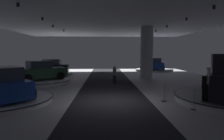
{
  "coord_description": "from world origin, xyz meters",
  "views": [
    {
      "loc": [
        -0.39,
        -10.61,
        2.71
      ],
      "look_at": [
        0.22,
        4.09,
        1.4
      ],
      "focal_mm": 30.45,
      "sensor_mm": 36.0,
      "label": 1
    }
  ],
  "objects_px": {
    "display_car_near_left": "(2,84)",
    "display_car_far_left": "(51,67)",
    "display_platform_far_left": "(51,74)",
    "display_car_deep_right": "(154,64)",
    "display_car_mid_left": "(41,71)",
    "display_platform_mid_left": "(41,81)",
    "display_platform_deep_right": "(154,70)",
    "visitor_walking_near": "(115,73)",
    "column_right": "(147,53)",
    "display_platform_near_left": "(3,100)"
  },
  "relations": [
    {
      "from": "display_car_far_left",
      "to": "display_car_deep_right",
      "type": "bearing_deg",
      "value": 20.52
    },
    {
      "from": "display_car_mid_left",
      "to": "display_platform_mid_left",
      "type": "bearing_deg",
      "value": 36.96
    },
    {
      "from": "display_platform_far_left",
      "to": "visitor_walking_near",
      "type": "xyz_separation_m",
      "value": [
        7.39,
        -6.35,
        0.76
      ]
    },
    {
      "from": "display_car_mid_left",
      "to": "display_car_deep_right",
      "type": "relative_size",
      "value": 1.04
    },
    {
      "from": "display_platform_far_left",
      "to": "display_car_deep_right",
      "type": "bearing_deg",
      "value": 20.49
    },
    {
      "from": "display_car_deep_right",
      "to": "visitor_walking_near",
      "type": "bearing_deg",
      "value": -119.86
    },
    {
      "from": "display_car_deep_right",
      "to": "column_right",
      "type": "bearing_deg",
      "value": -109.92
    },
    {
      "from": "column_right",
      "to": "display_platform_deep_right",
      "type": "relative_size",
      "value": 0.97
    },
    {
      "from": "display_car_far_left",
      "to": "display_platform_mid_left",
      "type": "xyz_separation_m",
      "value": [
        0.76,
        -5.96,
        -0.85
      ]
    },
    {
      "from": "display_platform_far_left",
      "to": "display_platform_near_left",
      "type": "distance_m",
      "value": 12.84
    },
    {
      "from": "display_platform_mid_left",
      "to": "display_platform_near_left",
      "type": "distance_m",
      "value": 6.85
    },
    {
      "from": "display_platform_far_left",
      "to": "visitor_walking_near",
      "type": "distance_m",
      "value": 9.77
    },
    {
      "from": "display_platform_far_left",
      "to": "display_car_far_left",
      "type": "distance_m",
      "value": 0.88
    },
    {
      "from": "display_platform_near_left",
      "to": "display_platform_far_left",
      "type": "bearing_deg",
      "value": 94.25
    },
    {
      "from": "display_car_far_left",
      "to": "display_platform_near_left",
      "type": "height_order",
      "value": "display_car_far_left"
    },
    {
      "from": "display_platform_mid_left",
      "to": "display_platform_deep_right",
      "type": "distance_m",
      "value": 17.38
    },
    {
      "from": "column_right",
      "to": "display_car_mid_left",
      "type": "height_order",
      "value": "column_right"
    },
    {
      "from": "display_car_far_left",
      "to": "display_platform_deep_right",
      "type": "bearing_deg",
      "value": 20.63
    },
    {
      "from": "display_platform_far_left",
      "to": "display_car_mid_left",
      "type": "bearing_deg",
      "value": -82.73
    },
    {
      "from": "display_platform_mid_left",
      "to": "display_car_deep_right",
      "type": "xyz_separation_m",
      "value": [
        13.26,
        11.21,
        0.87
      ]
    },
    {
      "from": "visitor_walking_near",
      "to": "display_platform_mid_left",
      "type": "bearing_deg",
      "value": 176.61
    },
    {
      "from": "display_car_far_left",
      "to": "display_car_deep_right",
      "type": "xyz_separation_m",
      "value": [
        14.01,
        5.25,
        0.02
      ]
    },
    {
      "from": "display_platform_mid_left",
      "to": "display_car_mid_left",
      "type": "distance_m",
      "value": 0.91
    },
    {
      "from": "display_car_far_left",
      "to": "visitor_walking_near",
      "type": "distance_m",
      "value": 9.72
    },
    {
      "from": "display_platform_deep_right",
      "to": "display_car_deep_right",
      "type": "bearing_deg",
      "value": -90.52
    },
    {
      "from": "display_car_near_left",
      "to": "display_car_far_left",
      "type": "bearing_deg",
      "value": 94.2
    },
    {
      "from": "display_platform_far_left",
      "to": "display_car_near_left",
      "type": "relative_size",
      "value": 1.2
    },
    {
      "from": "display_platform_mid_left",
      "to": "display_car_deep_right",
      "type": "bearing_deg",
      "value": 40.22
    },
    {
      "from": "display_platform_mid_left",
      "to": "display_platform_deep_right",
      "type": "height_order",
      "value": "display_platform_mid_left"
    },
    {
      "from": "display_car_near_left",
      "to": "display_car_deep_right",
      "type": "xyz_separation_m",
      "value": [
        13.07,
        18.08,
        0.02
      ]
    },
    {
      "from": "column_right",
      "to": "display_car_deep_right",
      "type": "relative_size",
      "value": 1.29
    },
    {
      "from": "display_platform_far_left",
      "to": "display_car_deep_right",
      "type": "xyz_separation_m",
      "value": [
        14.04,
        5.25,
        0.9
      ]
    },
    {
      "from": "column_right",
      "to": "display_platform_far_left",
      "type": "height_order",
      "value": "column_right"
    },
    {
      "from": "display_platform_deep_right",
      "to": "display_car_deep_right",
      "type": "xyz_separation_m",
      "value": [
        -0.0,
        -0.03,
        0.89
      ]
    },
    {
      "from": "display_platform_far_left",
      "to": "visitor_walking_near",
      "type": "bearing_deg",
      "value": -40.7
    },
    {
      "from": "display_car_near_left",
      "to": "visitor_walking_near",
      "type": "height_order",
      "value": "display_car_near_left"
    },
    {
      "from": "column_right",
      "to": "display_car_far_left",
      "type": "distance_m",
      "value": 11.53
    },
    {
      "from": "display_platform_far_left",
      "to": "display_car_far_left",
      "type": "bearing_deg",
      "value": 5.08
    },
    {
      "from": "display_platform_far_left",
      "to": "display_car_near_left",
      "type": "distance_m",
      "value": 12.9
    },
    {
      "from": "display_car_deep_right",
      "to": "visitor_walking_near",
      "type": "distance_m",
      "value": 13.38
    },
    {
      "from": "display_car_far_left",
      "to": "display_car_near_left",
      "type": "xyz_separation_m",
      "value": [
        0.94,
        -12.83,
        0.0
      ]
    },
    {
      "from": "display_car_mid_left",
      "to": "display_platform_near_left",
      "type": "xyz_separation_m",
      "value": [
        0.19,
        -6.83,
        -0.94
      ]
    },
    {
      "from": "display_platform_far_left",
      "to": "column_right",
      "type": "bearing_deg",
      "value": -16.99
    },
    {
      "from": "column_right",
      "to": "display_car_deep_right",
      "type": "bearing_deg",
      "value": 70.08
    },
    {
      "from": "display_platform_mid_left",
      "to": "visitor_walking_near",
      "type": "height_order",
      "value": "visitor_walking_near"
    },
    {
      "from": "column_right",
      "to": "display_car_deep_right",
      "type": "xyz_separation_m",
      "value": [
        3.11,
        8.59,
        -1.7
      ]
    },
    {
      "from": "display_platform_far_left",
      "to": "display_platform_mid_left",
      "type": "distance_m",
      "value": 6.01
    },
    {
      "from": "display_platform_near_left",
      "to": "display_car_near_left",
      "type": "distance_m",
      "value": 0.88
    },
    {
      "from": "visitor_walking_near",
      "to": "display_platform_deep_right",
      "type": "bearing_deg",
      "value": 60.21
    },
    {
      "from": "visitor_walking_near",
      "to": "display_car_far_left",
      "type": "bearing_deg",
      "value": 139.17
    }
  ]
}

